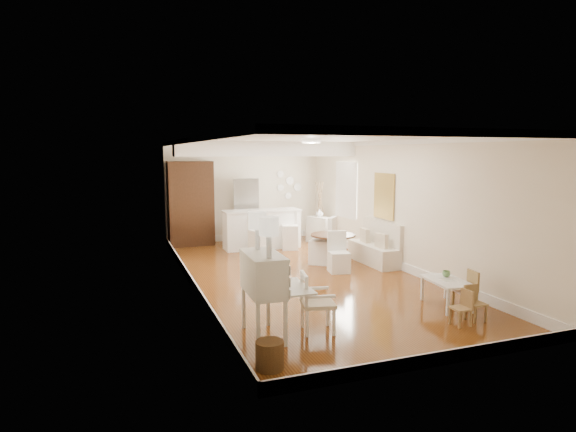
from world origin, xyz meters
TOP-DOWN VIEW (x-y plane):
  - room at (0.04, 0.32)m, footprint 9.00×9.04m
  - secretary_bureau at (-1.70, -2.90)m, footprint 0.95×0.97m
  - gustavian_armchair at (-0.92, -2.96)m, footprint 0.58×0.58m
  - wicker_basket at (-1.93, -3.87)m, footprint 0.43×0.43m
  - kids_table at (1.53, -2.67)m, footprint 0.65×0.96m
  - kids_chair_a at (1.15, -3.46)m, footprint 0.26×0.26m
  - kids_chair_b at (1.68, -2.92)m, footprint 0.37×0.37m
  - kids_chair_c at (1.50, -3.38)m, footprint 0.27×0.27m
  - banquette at (1.99, 0.50)m, footprint 0.52×1.60m
  - dining_table at (1.07, 0.75)m, footprint 1.19×1.19m
  - slip_chair_near at (0.88, 0.04)m, footprint 0.48×0.49m
  - slip_chair_far at (0.88, 0.91)m, footprint 0.74×0.74m
  - breakfast_counter at (0.10, 3.10)m, footprint 2.05×0.65m
  - bar_stool_left at (-0.20, 2.41)m, footprint 0.48×0.48m
  - bar_stool_right at (0.74, 2.70)m, footprint 0.50×0.50m
  - pantry_cabinet at (-1.60, 4.18)m, footprint 1.20×0.60m
  - fridge at (0.30, 4.15)m, footprint 0.75×0.65m
  - sideboard at (1.87, 3.30)m, footprint 0.61×0.84m
  - pencil_cup at (1.64, -2.49)m, footprint 0.16×0.16m
  - branch_vase at (1.87, 3.32)m, footprint 0.21×0.21m

SIDE VIEW (x-z plane):
  - wicker_basket at x=-1.93m, z-range 0.00..0.34m
  - kids_table at x=1.53m, z-range 0.00..0.45m
  - kids_chair_a at x=1.15m, z-range 0.00..0.54m
  - kids_chair_c at x=1.50m, z-range 0.00..0.55m
  - kids_chair_b at x=1.68m, z-range 0.00..0.66m
  - dining_table at x=1.07m, z-range 0.00..0.69m
  - sideboard at x=1.87m, z-range 0.00..0.74m
  - gustavian_armchair at x=-0.92m, z-range 0.00..0.85m
  - slip_chair_near at x=0.88m, z-range 0.00..0.86m
  - bar_stool_left at x=-0.20m, z-range 0.00..0.97m
  - banquette at x=1.99m, z-range 0.00..0.98m
  - pencil_cup at x=1.64m, z-range 0.45..0.55m
  - bar_stool_right at x=0.74m, z-range 0.00..1.02m
  - breakfast_counter at x=0.10m, z-range 0.00..1.03m
  - slip_chair_far at x=0.88m, z-range 0.00..1.08m
  - secretary_bureau at x=-1.70m, z-range 0.00..1.18m
  - branch_vase at x=1.87m, z-range 0.74..0.96m
  - fridge at x=0.30m, z-range 0.00..1.80m
  - pantry_cabinet at x=-1.60m, z-range 0.00..2.30m
  - room at x=0.04m, z-range 0.57..3.39m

